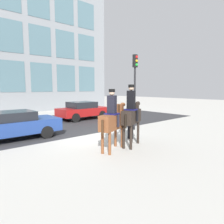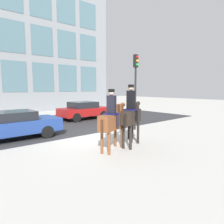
{
  "view_description": "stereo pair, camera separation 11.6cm",
  "coord_description": "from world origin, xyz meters",
  "px_view_note": "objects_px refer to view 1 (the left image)",
  "views": [
    {
      "loc": [
        -5.63,
        -8.16,
        2.45
      ],
      "look_at": [
        0.26,
        -1.45,
        1.39
      ],
      "focal_mm": 32.0,
      "sensor_mm": 36.0,
      "label": 1
    },
    {
      "loc": [
        -5.54,
        -8.24,
        2.45
      ],
      "look_at": [
        0.26,
        -1.45,
        1.39
      ],
      "focal_mm": 32.0,
      "sensor_mm": 36.0,
      "label": 2
    }
  ],
  "objects_px": {
    "street_car_near_lane": "(11,125)",
    "street_car_far_lane": "(83,110)",
    "mounted_horse_companion": "(132,115)",
    "traffic_light": "(135,80)",
    "pedestrian_bystander": "(131,119)",
    "mounted_horse_lead": "(113,119)"
  },
  "relations": [
    {
      "from": "street_car_near_lane",
      "to": "street_car_far_lane",
      "type": "xyz_separation_m",
      "value": [
        6.04,
        3.13,
        0.02
      ]
    },
    {
      "from": "mounted_horse_companion",
      "to": "street_car_far_lane",
      "type": "distance_m",
      "value": 8.03
    },
    {
      "from": "traffic_light",
      "to": "mounted_horse_companion",
      "type": "bearing_deg",
      "value": -139.78
    },
    {
      "from": "mounted_horse_companion",
      "to": "pedestrian_bystander",
      "type": "xyz_separation_m",
      "value": [
        0.79,
        0.81,
        -0.38
      ]
    },
    {
      "from": "mounted_horse_companion",
      "to": "traffic_light",
      "type": "height_order",
      "value": "traffic_light"
    },
    {
      "from": "mounted_horse_lead",
      "to": "mounted_horse_companion",
      "type": "bearing_deg",
      "value": -23.8
    },
    {
      "from": "mounted_horse_companion",
      "to": "street_car_near_lane",
      "type": "distance_m",
      "value": 5.77
    },
    {
      "from": "mounted_horse_companion",
      "to": "street_car_far_lane",
      "type": "height_order",
      "value": "mounted_horse_companion"
    },
    {
      "from": "street_car_far_lane",
      "to": "traffic_light",
      "type": "bearing_deg",
      "value": -88.75
    },
    {
      "from": "pedestrian_bystander",
      "to": "traffic_light",
      "type": "bearing_deg",
      "value": -165.68
    },
    {
      "from": "pedestrian_bystander",
      "to": "street_car_near_lane",
      "type": "xyz_separation_m",
      "value": [
        -4.37,
        3.68,
        -0.24
      ]
    },
    {
      "from": "mounted_horse_companion",
      "to": "street_car_far_lane",
      "type": "bearing_deg",
      "value": 47.25
    },
    {
      "from": "street_car_near_lane",
      "to": "street_car_far_lane",
      "type": "distance_m",
      "value": 6.8
    },
    {
      "from": "street_car_far_lane",
      "to": "pedestrian_bystander",
      "type": "bearing_deg",
      "value": -103.8
    },
    {
      "from": "traffic_light",
      "to": "street_car_near_lane",
      "type": "bearing_deg",
      "value": 159.51
    },
    {
      "from": "traffic_light",
      "to": "street_car_far_lane",
      "type": "bearing_deg",
      "value": 91.25
    },
    {
      "from": "mounted_horse_companion",
      "to": "traffic_light",
      "type": "relative_size",
      "value": 0.6
    },
    {
      "from": "mounted_horse_companion",
      "to": "street_car_near_lane",
      "type": "bearing_deg",
      "value": 103.73
    },
    {
      "from": "pedestrian_bystander",
      "to": "mounted_horse_lead",
      "type": "bearing_deg",
      "value": -0.22
    },
    {
      "from": "street_car_far_lane",
      "to": "traffic_light",
      "type": "xyz_separation_m",
      "value": [
        0.12,
        -5.43,
        2.17
      ]
    },
    {
      "from": "street_car_near_lane",
      "to": "traffic_light",
      "type": "distance_m",
      "value": 6.93
    },
    {
      "from": "pedestrian_bystander",
      "to": "street_car_far_lane",
      "type": "distance_m",
      "value": 7.01
    }
  ]
}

